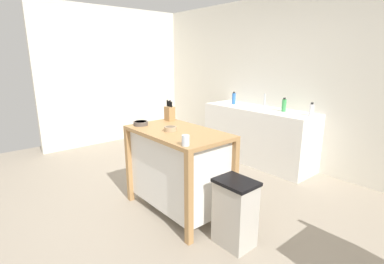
{
  "coord_description": "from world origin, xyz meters",
  "views": [
    {
      "loc": [
        2.45,
        -1.7,
        1.68
      ],
      "look_at": [
        0.12,
        0.28,
        0.87
      ],
      "focal_mm": 26.79,
      "sensor_mm": 36.0,
      "label": 1
    }
  ],
  "objects_px": {
    "bottle_hand_soap": "(312,110)",
    "bottle_dish_soap": "(284,105)",
    "kitchen_island": "(178,167)",
    "bottle_spray_cleaner": "(234,98)",
    "knife_block": "(170,113)",
    "bowl_ceramic_wide": "(141,123)",
    "drinking_cup": "(186,140)",
    "trash_bin": "(235,213)",
    "bowl_ceramic_small": "(170,129)",
    "sink_faucet": "(265,101)"
  },
  "relations": [
    {
      "from": "bowl_ceramic_small",
      "to": "sink_faucet",
      "type": "relative_size",
      "value": 0.59
    },
    {
      "from": "knife_block",
      "to": "bottle_dish_soap",
      "type": "bearing_deg",
      "value": 75.55
    },
    {
      "from": "kitchen_island",
      "to": "knife_block",
      "type": "xyz_separation_m",
      "value": [
        -0.46,
        0.23,
        0.5
      ]
    },
    {
      "from": "kitchen_island",
      "to": "bottle_dish_soap",
      "type": "bearing_deg",
      "value": 90.12
    },
    {
      "from": "sink_faucet",
      "to": "bottle_dish_soap",
      "type": "height_order",
      "value": "sink_faucet"
    },
    {
      "from": "bottle_spray_cleaner",
      "to": "knife_block",
      "type": "bearing_deg",
      "value": -74.2
    },
    {
      "from": "kitchen_island",
      "to": "knife_block",
      "type": "height_order",
      "value": "knife_block"
    },
    {
      "from": "bottle_hand_soap",
      "to": "kitchen_island",
      "type": "bearing_deg",
      "value": -102.08
    },
    {
      "from": "bottle_spray_cleaner",
      "to": "bowl_ceramic_small",
      "type": "bearing_deg",
      "value": -65.58
    },
    {
      "from": "trash_bin",
      "to": "bowl_ceramic_wide",
      "type": "bearing_deg",
      "value": -171.86
    },
    {
      "from": "bowl_ceramic_wide",
      "to": "sink_faucet",
      "type": "relative_size",
      "value": 0.74
    },
    {
      "from": "sink_faucet",
      "to": "bottle_spray_cleaner",
      "type": "height_order",
      "value": "sink_faucet"
    },
    {
      "from": "bowl_ceramic_small",
      "to": "bottle_spray_cleaner",
      "type": "height_order",
      "value": "bottle_spray_cleaner"
    },
    {
      "from": "bowl_ceramic_small",
      "to": "drinking_cup",
      "type": "distance_m",
      "value": 0.54
    },
    {
      "from": "kitchen_island",
      "to": "sink_faucet",
      "type": "bearing_deg",
      "value": 101.18
    },
    {
      "from": "kitchen_island",
      "to": "sink_faucet",
      "type": "xyz_separation_m",
      "value": [
        -0.41,
        2.08,
        0.48
      ]
    },
    {
      "from": "kitchen_island",
      "to": "bowl_ceramic_small",
      "type": "relative_size",
      "value": 8.92
    },
    {
      "from": "kitchen_island",
      "to": "trash_bin",
      "type": "relative_size",
      "value": 1.84
    },
    {
      "from": "kitchen_island",
      "to": "sink_faucet",
      "type": "distance_m",
      "value": 2.18
    },
    {
      "from": "bottle_dish_soap",
      "to": "drinking_cup",
      "type": "bearing_deg",
      "value": -78.2
    },
    {
      "from": "bowl_ceramic_small",
      "to": "bottle_hand_soap",
      "type": "height_order",
      "value": "bottle_hand_soap"
    },
    {
      "from": "bottle_hand_soap",
      "to": "sink_faucet",
      "type": "bearing_deg",
      "value": 174.37
    },
    {
      "from": "bowl_ceramic_wide",
      "to": "drinking_cup",
      "type": "height_order",
      "value": "drinking_cup"
    },
    {
      "from": "kitchen_island",
      "to": "bottle_spray_cleaner",
      "type": "height_order",
      "value": "bottle_spray_cleaner"
    },
    {
      "from": "bottle_spray_cleaner",
      "to": "trash_bin",
      "type": "bearing_deg",
      "value": -47.58
    },
    {
      "from": "bowl_ceramic_small",
      "to": "sink_faucet",
      "type": "height_order",
      "value": "sink_faucet"
    },
    {
      "from": "bottle_hand_soap",
      "to": "bottle_spray_cleaner",
      "type": "xyz_separation_m",
      "value": [
        -1.37,
        -0.06,
        0.01
      ]
    },
    {
      "from": "sink_faucet",
      "to": "bottle_hand_soap",
      "type": "distance_m",
      "value": 0.84
    },
    {
      "from": "bowl_ceramic_wide",
      "to": "drinking_cup",
      "type": "relative_size",
      "value": 1.69
    },
    {
      "from": "bowl_ceramic_wide",
      "to": "bottle_dish_soap",
      "type": "height_order",
      "value": "bottle_dish_soap"
    },
    {
      "from": "bottle_hand_soap",
      "to": "bowl_ceramic_wide",
      "type": "bearing_deg",
      "value": -112.38
    },
    {
      "from": "trash_bin",
      "to": "bottle_hand_soap",
      "type": "relative_size",
      "value": 3.39
    },
    {
      "from": "knife_block",
      "to": "drinking_cup",
      "type": "distance_m",
      "value": 1.06
    },
    {
      "from": "bowl_ceramic_small",
      "to": "trash_bin",
      "type": "bearing_deg",
      "value": 5.59
    },
    {
      "from": "knife_block",
      "to": "bottle_dish_soap",
      "type": "relative_size",
      "value": 1.22
    },
    {
      "from": "bottle_dish_soap",
      "to": "bowl_ceramic_wide",
      "type": "bearing_deg",
      "value": -101.99
    },
    {
      "from": "knife_block",
      "to": "bottle_hand_soap",
      "type": "height_order",
      "value": "knife_block"
    },
    {
      "from": "bottle_hand_soap",
      "to": "bottle_dish_soap",
      "type": "bearing_deg",
      "value": 179.66
    },
    {
      "from": "sink_faucet",
      "to": "knife_block",
      "type": "bearing_deg",
      "value": -91.51
    },
    {
      "from": "drinking_cup",
      "to": "bottle_hand_soap",
      "type": "distance_m",
      "value": 2.27
    },
    {
      "from": "kitchen_island",
      "to": "sink_faucet",
      "type": "height_order",
      "value": "sink_faucet"
    },
    {
      "from": "drinking_cup",
      "to": "bowl_ceramic_small",
      "type": "bearing_deg",
      "value": 158.08
    },
    {
      "from": "trash_bin",
      "to": "bottle_hand_soap",
      "type": "height_order",
      "value": "bottle_hand_soap"
    },
    {
      "from": "bowl_ceramic_small",
      "to": "bottle_hand_soap",
      "type": "xyz_separation_m",
      "value": [
        0.46,
        2.07,
        0.02
      ]
    },
    {
      "from": "trash_bin",
      "to": "bottle_dish_soap",
      "type": "height_order",
      "value": "bottle_dish_soap"
    },
    {
      "from": "drinking_cup",
      "to": "sink_faucet",
      "type": "bearing_deg",
      "value": 110.55
    },
    {
      "from": "bottle_dish_soap",
      "to": "knife_block",
      "type": "bearing_deg",
      "value": -104.45
    },
    {
      "from": "sink_faucet",
      "to": "bottle_dish_soap",
      "type": "relative_size",
      "value": 1.07
    },
    {
      "from": "bowl_ceramic_wide",
      "to": "bottle_dish_soap",
      "type": "relative_size",
      "value": 0.79
    },
    {
      "from": "drinking_cup",
      "to": "trash_bin",
      "type": "relative_size",
      "value": 0.15
    }
  ]
}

